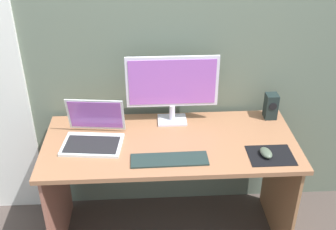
{
  "coord_description": "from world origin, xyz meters",
  "views": [
    {
      "loc": [
        -0.13,
        -2.02,
        2.12
      ],
      "look_at": [
        -0.01,
        -0.02,
        0.94
      ],
      "focal_mm": 44.46,
      "sensor_mm": 36.0,
      "label": 1
    }
  ],
  "objects_px": {
    "laptop": "(93,134)",
    "mouse": "(266,153)",
    "keyboard_external": "(169,160)",
    "speaker_right": "(271,106)",
    "monitor": "(172,86)"
  },
  "relations": [
    {
      "from": "laptop",
      "to": "keyboard_external",
      "type": "height_order",
      "value": "laptop"
    },
    {
      "from": "laptop",
      "to": "mouse",
      "type": "bearing_deg",
      "value": -11.61
    },
    {
      "from": "keyboard_external",
      "to": "speaker_right",
      "type": "bearing_deg",
      "value": 31.62
    },
    {
      "from": "keyboard_external",
      "to": "mouse",
      "type": "relative_size",
      "value": 4.23
    },
    {
      "from": "speaker_right",
      "to": "keyboard_external",
      "type": "distance_m",
      "value": 0.79
    },
    {
      "from": "monitor",
      "to": "speaker_right",
      "type": "height_order",
      "value": "monitor"
    },
    {
      "from": "speaker_right",
      "to": "mouse",
      "type": "distance_m",
      "value": 0.44
    },
    {
      "from": "keyboard_external",
      "to": "mouse",
      "type": "xyz_separation_m",
      "value": [
        0.54,
        0.01,
        0.02
      ]
    },
    {
      "from": "laptop",
      "to": "speaker_right",
      "type": "bearing_deg",
      "value": 11.02
    },
    {
      "from": "monitor",
      "to": "mouse",
      "type": "bearing_deg",
      "value": -39.27
    },
    {
      "from": "speaker_right",
      "to": "keyboard_external",
      "type": "xyz_separation_m",
      "value": [
        -0.67,
        -0.42,
        -0.08
      ]
    },
    {
      "from": "speaker_right",
      "to": "laptop",
      "type": "bearing_deg",
      "value": -168.98
    },
    {
      "from": "monitor",
      "to": "keyboard_external",
      "type": "xyz_separation_m",
      "value": [
        -0.04,
        -0.42,
        -0.24
      ]
    },
    {
      "from": "speaker_right",
      "to": "laptop",
      "type": "height_order",
      "value": "laptop"
    },
    {
      "from": "speaker_right",
      "to": "mouse",
      "type": "height_order",
      "value": "speaker_right"
    }
  ]
}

